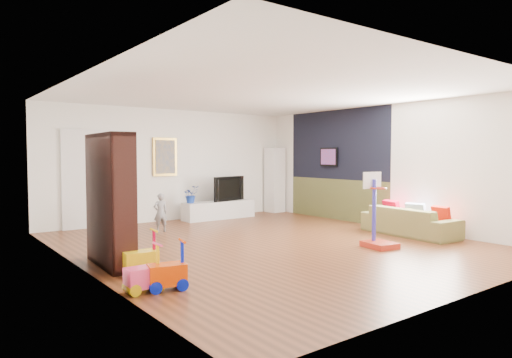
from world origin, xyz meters
TOP-DOWN VIEW (x-y plane):
  - floor at (0.00, 0.00)m, footprint 6.50×7.50m
  - ceiling at (0.00, 0.00)m, footprint 6.50×7.50m
  - wall_back at (0.00, 3.75)m, footprint 6.50×0.00m
  - wall_front at (0.00, -3.75)m, footprint 6.50×0.00m
  - wall_left at (-3.25, 0.00)m, footprint 0.00×7.50m
  - wall_right at (3.25, 0.00)m, footprint 0.00×7.50m
  - navy_accent at (3.23, 1.40)m, footprint 0.01×3.20m
  - olive_wainscot at (3.23, 1.40)m, footprint 0.01×3.20m
  - doorway at (-1.90, 3.71)m, footprint 1.45×0.06m
  - painting_back at (-0.25, 3.71)m, footprint 0.62×0.06m
  - artwork_right at (3.17, 1.60)m, footprint 0.04×0.56m
  - media_console at (0.99, 3.26)m, footprint 1.89×0.48m
  - tall_cabinet at (2.98, 3.48)m, footprint 0.44×0.44m
  - bookshelf at (-2.85, 0.10)m, footprint 0.40×1.32m
  - sofa at (2.76, -1.02)m, footprint 0.87×1.97m
  - basketball_hoop at (1.29, -1.43)m, footprint 0.53×0.61m
  - ride_on_yellow at (-2.71, -0.63)m, footprint 0.47×0.31m
  - ride_on_orange at (-2.74, -1.49)m, footprint 0.49×0.36m
  - ride_on_pink at (-2.99, -1.40)m, footprint 0.41×0.26m
  - child at (-1.03, 2.32)m, footprint 0.31×0.21m
  - tv at (1.22, 3.29)m, footprint 1.07×0.41m
  - vase_plant at (0.22, 3.29)m, footprint 0.39×0.34m
  - pillow_left at (2.92, -1.60)m, footprint 0.13×0.36m
  - pillow_center at (2.93, -1.04)m, footprint 0.17×0.39m
  - pillow_right at (2.94, -0.46)m, footprint 0.18×0.41m

SIDE VIEW (x-z plane):
  - floor at x=0.00m, z-range 0.00..0.00m
  - media_console at x=0.99m, z-range 0.00..0.44m
  - ride_on_pink at x=-2.99m, z-range 0.00..0.55m
  - sofa at x=2.76m, z-range 0.00..0.56m
  - ride_on_orange at x=-2.74m, z-range 0.00..0.58m
  - ride_on_yellow at x=-2.71m, z-range 0.00..0.59m
  - child at x=-1.03m, z-range 0.00..0.81m
  - pillow_left at x=2.92m, z-range 0.27..0.62m
  - pillow_center at x=2.93m, z-range 0.25..0.63m
  - pillow_right at x=2.94m, z-range 0.24..0.64m
  - olive_wainscot at x=3.23m, z-range 0.00..1.00m
  - vase_plant at x=0.22m, z-range 0.44..0.86m
  - basketball_hoop at x=1.29m, z-range 0.00..1.31m
  - tv at x=1.22m, z-range 0.44..1.06m
  - tall_cabinet at x=2.98m, z-range 0.00..1.79m
  - bookshelf at x=-2.85m, z-range 0.00..1.90m
  - doorway at x=-1.90m, z-range 0.00..2.10m
  - wall_back at x=0.00m, z-range 0.00..2.70m
  - wall_front at x=0.00m, z-range 0.00..2.70m
  - wall_left at x=-3.25m, z-range 0.00..2.70m
  - wall_right at x=3.25m, z-range 0.00..2.70m
  - artwork_right at x=3.17m, z-range 1.32..1.78m
  - painting_back at x=-0.25m, z-range 1.09..2.01m
  - navy_accent at x=3.23m, z-range 1.00..2.70m
  - ceiling at x=0.00m, z-range 2.70..2.70m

